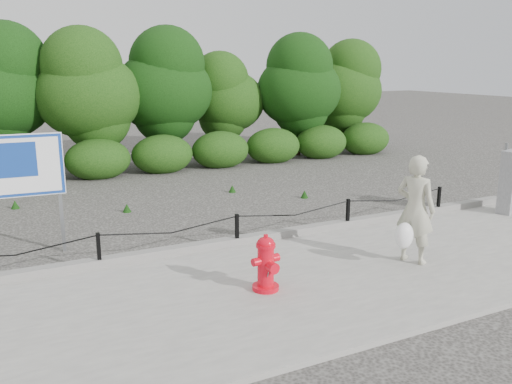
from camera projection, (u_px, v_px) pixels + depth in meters
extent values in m
plane|color=#2D2B28|center=(237.00, 249.00, 10.06)|extent=(90.00, 90.00, 0.00)
cube|color=gray|center=(292.00, 286.00, 8.32)|extent=(14.00, 4.00, 0.08)
cube|color=slate|center=(236.00, 241.00, 10.07)|extent=(14.00, 0.22, 0.14)
cube|color=black|center=(99.00, 250.00, 8.88)|extent=(0.06, 0.06, 0.60)
cube|color=black|center=(237.00, 230.00, 9.98)|extent=(0.06, 0.06, 0.60)
cube|color=black|center=(348.00, 213.00, 11.07)|extent=(0.06, 0.06, 0.60)
cube|color=black|center=(439.00, 200.00, 12.17)|extent=(0.06, 0.06, 0.60)
cylinder|color=black|center=(15.00, 249.00, 8.28)|extent=(2.50, 0.02, 0.02)
cylinder|color=black|center=(171.00, 227.00, 9.38)|extent=(2.50, 0.02, 0.02)
cylinder|color=black|center=(295.00, 210.00, 10.47)|extent=(2.50, 0.02, 0.02)
cylinder|color=black|center=(396.00, 196.00, 11.57)|extent=(2.50, 0.02, 0.02)
cylinder|color=black|center=(2.00, 139.00, 16.43)|extent=(0.18, 0.18, 2.24)
cylinder|color=black|center=(92.00, 138.00, 16.84)|extent=(0.18, 0.18, 2.18)
ellipsoid|color=#194B11|center=(88.00, 89.00, 16.49)|extent=(3.22, 2.79, 3.48)
cylinder|color=black|center=(165.00, 132.00, 18.28)|extent=(0.18, 0.18, 2.23)
ellipsoid|color=#194B11|center=(164.00, 85.00, 17.92)|extent=(3.30, 2.86, 3.57)
cylinder|color=black|center=(228.00, 132.00, 19.77)|extent=(0.18, 0.18, 1.85)
ellipsoid|color=#194B11|center=(228.00, 96.00, 19.47)|extent=(2.73, 2.36, 2.95)
cylinder|color=black|center=(298.00, 126.00, 20.13)|extent=(0.18, 0.18, 2.17)
ellipsoid|color=#194B11|center=(299.00, 85.00, 19.78)|extent=(3.21, 2.78, 3.47)
cylinder|color=black|center=(343.00, 123.00, 21.49)|extent=(0.18, 0.18, 2.09)
ellipsoid|color=#194B11|center=(344.00, 86.00, 21.15)|extent=(3.09, 2.67, 3.34)
cylinder|color=red|center=(266.00, 287.00, 8.08)|extent=(0.44, 0.44, 0.07)
cylinder|color=red|center=(266.00, 266.00, 8.00)|extent=(0.27, 0.27, 0.60)
cylinder|color=red|center=(266.00, 245.00, 7.92)|extent=(0.32, 0.32, 0.06)
ellipsoid|color=red|center=(266.00, 243.00, 7.92)|extent=(0.28, 0.28, 0.19)
cylinder|color=red|center=(266.00, 236.00, 7.89)|extent=(0.07, 0.07, 0.06)
cylinder|color=red|center=(256.00, 262.00, 7.89)|extent=(0.12, 0.13, 0.12)
cylinder|color=red|center=(275.00, 258.00, 8.06)|extent=(0.12, 0.13, 0.12)
cylinder|color=red|center=(273.00, 268.00, 7.85)|extent=(0.18, 0.15, 0.17)
cylinder|color=slate|center=(268.00, 273.00, 7.87)|extent=(0.01, 0.06, 0.13)
imported|color=#AFAE96|center=(415.00, 209.00, 9.03)|extent=(0.67, 0.79, 1.84)
ellipsoid|color=white|center=(404.00, 236.00, 8.83)|extent=(0.33, 0.26, 0.44)
cube|color=#98989A|center=(510.00, 182.00, 12.08)|extent=(0.61, 0.46, 1.42)
cube|color=slate|center=(503.00, 177.00, 12.23)|extent=(0.07, 0.07, 1.56)
cube|color=slate|center=(60.00, 193.00, 9.74)|extent=(0.07, 0.07, 2.19)
cube|color=white|center=(22.00, 166.00, 9.35)|extent=(1.37, 0.13, 1.10)
cube|color=navy|center=(22.00, 166.00, 9.33)|extent=(1.34, 0.09, 1.06)
cube|color=navy|center=(11.00, 160.00, 9.23)|extent=(0.82, 0.06, 0.60)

